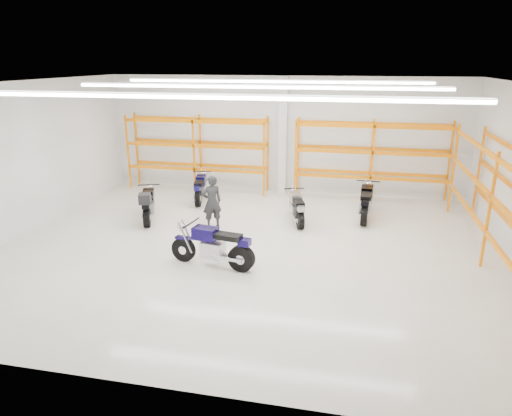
% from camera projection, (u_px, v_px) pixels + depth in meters
% --- Properties ---
extents(ground, '(14.00, 14.00, 0.00)m').
position_uv_depth(ground, '(251.00, 247.00, 12.96)').
color(ground, beige).
rests_on(ground, ground).
extents(room_shell, '(14.02, 12.02, 4.51)m').
position_uv_depth(room_shell, '(250.00, 131.00, 11.97)').
color(room_shell, silver).
rests_on(room_shell, ground).
extents(motorcycle_main, '(2.32, 0.84, 1.14)m').
position_uv_depth(motorcycle_main, '(215.00, 247.00, 11.59)').
color(motorcycle_main, black).
rests_on(motorcycle_main, ground).
extents(motorcycle_back_a, '(1.07, 2.20, 1.16)m').
position_uv_depth(motorcycle_back_a, '(148.00, 205.00, 14.88)').
color(motorcycle_back_a, black).
rests_on(motorcycle_back_a, ground).
extents(motorcycle_back_b, '(0.70, 2.09, 1.03)m').
position_uv_depth(motorcycle_back_b, '(200.00, 189.00, 17.00)').
color(motorcycle_back_b, black).
rests_on(motorcycle_back_b, ground).
extents(motorcycle_back_c, '(0.85, 1.99, 1.00)m').
position_uv_depth(motorcycle_back_c, '(297.00, 208.00, 14.81)').
color(motorcycle_back_c, black).
rests_on(motorcycle_back_c, ground).
extents(motorcycle_back_d, '(0.78, 2.34, 1.15)m').
position_uv_depth(motorcycle_back_d, '(366.00, 203.00, 15.14)').
color(motorcycle_back_d, black).
rests_on(motorcycle_back_d, ground).
extents(standing_man, '(0.74, 0.69, 1.70)m').
position_uv_depth(standing_man, '(212.00, 202.00, 14.22)').
color(standing_man, black).
rests_on(standing_man, ground).
extents(structural_column, '(0.32, 0.32, 4.50)m').
position_uv_depth(structural_column, '(283.00, 136.00, 17.68)').
color(structural_column, white).
rests_on(structural_column, ground).
extents(pallet_racking_back_left, '(5.67, 0.87, 3.00)m').
position_uv_depth(pallet_racking_back_left, '(197.00, 146.00, 18.17)').
color(pallet_racking_back_left, orange).
rests_on(pallet_racking_back_left, ground).
extents(pallet_racking_back_right, '(5.67, 0.87, 3.00)m').
position_uv_depth(pallet_racking_back_right, '(372.00, 153.00, 16.84)').
color(pallet_racking_back_right, orange).
rests_on(pallet_racking_back_right, ground).
extents(pallet_racking_side, '(0.87, 9.07, 3.00)m').
position_uv_depth(pallet_racking_side, '(509.00, 200.00, 11.13)').
color(pallet_racking_side, orange).
rests_on(pallet_racking_side, ground).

